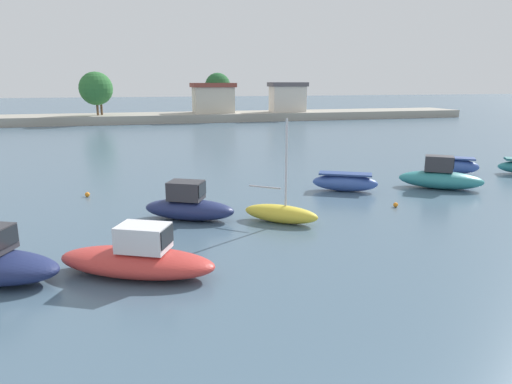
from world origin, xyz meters
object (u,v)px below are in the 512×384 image
moored_boat_3 (189,206)px  moored_boat_4 (281,213)px  moored_boat_6 (440,178)px  moored_boat_7 (453,166)px  moored_boat_5 (345,182)px  mooring_buoy_0 (87,194)px  mooring_buoy_1 (396,205)px  moored_boat_2 (138,259)px

moored_boat_3 → moored_boat_4: (4.12, -1.58, -0.22)m
moored_boat_3 → moored_boat_6: moored_boat_6 is taller
moored_boat_4 → moored_boat_7: moored_boat_4 is taller
moored_boat_5 → mooring_buoy_0: bearing=-161.4°
moored_boat_7 → moored_boat_3: bearing=-129.7°
mooring_buoy_0 → moored_boat_6: bearing=-9.1°
moored_boat_6 → mooring_buoy_1: bearing=-112.8°
moored_boat_6 → moored_boat_5: bearing=-153.5°
moored_boat_2 → mooring_buoy_1: size_ratio=23.02×
moored_boat_7 → mooring_buoy_0: bearing=-146.6°
moored_boat_6 → moored_boat_3: bearing=-135.9°
moored_boat_4 → mooring_buoy_0: moored_boat_4 is taller
mooring_buoy_0 → moored_boat_5: bearing=-9.4°
moored_boat_2 → moored_boat_3: bearing=93.8°
moored_boat_2 → mooring_buoy_0: moored_boat_2 is taller
moored_boat_3 → mooring_buoy_1: (10.82, -0.59, -0.55)m
mooring_buoy_1 → mooring_buoy_0: bearing=157.8°
moored_boat_5 → moored_boat_3: bearing=-132.7°
moored_boat_6 → moored_boat_7: (3.88, 3.79, -0.11)m
moored_boat_2 → moored_boat_4: 7.94m
moored_boat_3 → mooring_buoy_1: bearing=23.8°
moored_boat_3 → moored_boat_5: moored_boat_3 is taller
moored_boat_4 → moored_boat_7: (15.56, 7.92, 0.13)m
moored_boat_2 → moored_boat_7: moored_boat_2 is taller
moored_boat_3 → mooring_buoy_0: moored_boat_3 is taller
mooring_buoy_0 → moored_boat_7: bearing=1.0°
mooring_buoy_1 → moored_boat_2: bearing=-157.7°
moored_boat_3 → moored_boat_5: size_ratio=1.18×
moored_boat_6 → moored_boat_4: bearing=-125.6°
moored_boat_6 → moored_boat_2: bearing=-119.9°
moored_boat_6 → mooring_buoy_0: bearing=-154.2°
moored_boat_2 → moored_boat_5: moored_boat_2 is taller
moored_boat_6 → mooring_buoy_0: (-20.95, 3.36, -0.55)m
moored_boat_2 → moored_boat_3: moored_boat_3 is taller
moored_boat_4 → mooring_buoy_1: 6.78m
moored_boat_7 → moored_boat_2: bearing=-118.4°
moored_boat_3 → moored_boat_4: size_ratio=0.96×
moored_boat_7 → mooring_buoy_1: (-8.86, -6.93, -0.45)m
moored_boat_2 → moored_boat_5: size_ratio=1.48×
moored_boat_5 → moored_boat_7: bearing=44.3°
moored_boat_2 → moored_boat_7: bearing=55.1°
moored_boat_3 → moored_boat_2: bearing=-85.2°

